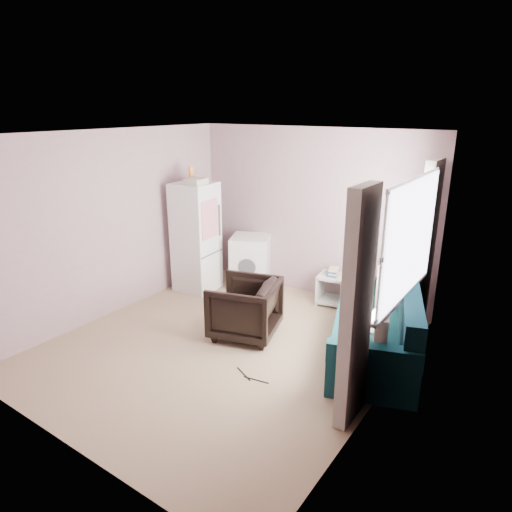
{
  "coord_description": "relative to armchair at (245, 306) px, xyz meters",
  "views": [
    {
      "loc": [
        3.1,
        -3.83,
        2.78
      ],
      "look_at": [
        0.05,
        0.6,
        1.0
      ],
      "focal_mm": 32.0,
      "sensor_mm": 36.0,
      "label": 1
    }
  ],
  "objects": [
    {
      "name": "room",
      "position": [
        -0.01,
        -0.37,
        0.85
      ],
      "size": [
        3.84,
        4.24,
        2.54
      ],
      "color": "#997F64",
      "rests_on": "ground"
    },
    {
      "name": "armchair",
      "position": [
        0.0,
        0.0,
        0.0
      ],
      "size": [
        0.93,
        0.96,
        0.81
      ],
      "primitive_type": "imported",
      "rotation": [
        0.0,
        0.0,
        -1.28
      ],
      "color": "black",
      "rests_on": "ground"
    },
    {
      "name": "fridge",
      "position": [
        -1.52,
        0.83,
        0.45
      ],
      "size": [
        0.63,
        0.62,
        1.92
      ],
      "rotation": [
        0.0,
        0.0,
        0.08
      ],
      "color": "silver",
      "rests_on": "ground"
    },
    {
      "name": "washing_machine",
      "position": [
        -0.9,
        1.4,
        0.03
      ],
      "size": [
        0.77,
        0.77,
        0.82
      ],
      "rotation": [
        0.0,
        0.0,
        0.43
      ],
      "color": "silver",
      "rests_on": "ground"
    },
    {
      "name": "side_table",
      "position": [
        0.49,
        1.51,
        -0.15
      ],
      "size": [
        0.46,
        0.46,
        0.55
      ],
      "rotation": [
        0.0,
        0.0,
        0.17
      ],
      "color": "#B3B2AF",
      "rests_on": "ground"
    },
    {
      "name": "sofa",
      "position": [
        1.59,
        0.44,
        -0.08
      ],
      "size": [
        1.5,
        2.16,
        0.88
      ],
      "rotation": [
        0.0,
        0.0,
        0.34
      ],
      "color": "#0D383F",
      "rests_on": "ground"
    },
    {
      "name": "window_dressing",
      "position": [
        1.76,
        0.32,
        0.7
      ],
      "size": [
        0.17,
        2.62,
        2.18
      ],
      "color": "white",
      "rests_on": "ground"
    },
    {
      "name": "floor_cables",
      "position": [
        0.61,
        -0.75,
        -0.4
      ],
      "size": [
        0.46,
        0.14,
        0.01
      ],
      "rotation": [
        0.0,
        0.0,
        -0.11
      ],
      "color": "black",
      "rests_on": "ground"
    }
  ]
}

